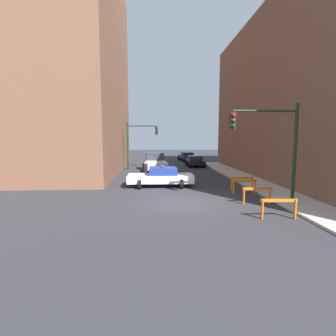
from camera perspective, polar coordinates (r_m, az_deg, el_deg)
ground_plane at (r=14.39m, az=3.32°, el=-7.63°), size 120.00×120.00×0.00m
sidewalk_right at (r=16.29m, az=25.68°, el=-6.38°), size 2.40×44.00×0.12m
building_corner_left at (r=30.49m, az=-24.55°, el=19.08°), size 14.00×20.00×20.79m
building_right at (r=26.77m, az=31.86°, el=13.56°), size 12.00×28.00×14.42m
traffic_light_near at (r=14.89m, az=22.09°, el=6.09°), size 3.64×0.35×5.20m
traffic_light_far at (r=29.34m, az=-6.64°, el=6.35°), size 3.44×0.35×5.20m
police_car at (r=18.98m, az=-1.53°, el=-1.89°), size 4.70×2.37×1.52m
white_truck at (r=27.87m, az=-2.80°, el=1.24°), size 2.91×5.54×1.90m
parked_car_near at (r=32.36m, az=5.92°, el=1.56°), size 2.28×4.30×1.31m
parked_car_mid at (r=39.55m, az=4.12°, el=2.52°), size 2.56×4.46×1.31m
pedestrian_crossing at (r=20.63m, az=-4.93°, el=-0.84°), size 0.47×0.47×1.66m
barrier_front at (r=12.51m, az=22.99°, el=-7.46°), size 1.60×0.24×0.90m
barrier_mid at (r=14.86m, az=18.80°, el=-5.09°), size 1.60×0.17×0.90m
barrier_back at (r=17.20m, az=16.31°, el=-3.42°), size 1.60×0.27×0.90m
barrier_corner at (r=18.37m, az=15.83°, el=-2.77°), size 1.60×0.23×0.90m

